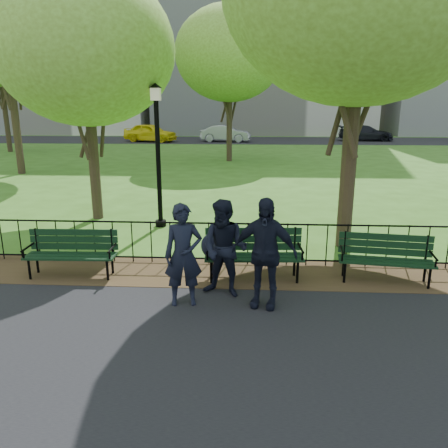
# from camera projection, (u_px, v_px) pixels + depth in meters

# --- Properties ---
(ground) EXTENTS (120.00, 120.00, 0.00)m
(ground) POSITION_uv_depth(u_px,v_px,m) (210.00, 307.00, 7.15)
(ground) COLOR #376219
(dirt_strip) EXTENTS (60.00, 1.60, 0.01)m
(dirt_strip) POSITION_uv_depth(u_px,v_px,m) (217.00, 272.00, 8.60)
(dirt_strip) COLOR #3C2D18
(dirt_strip) RESTS_ON ground
(far_street) EXTENTS (70.00, 9.00, 0.01)m
(far_street) POSITION_uv_depth(u_px,v_px,m) (243.00, 140.00, 40.86)
(far_street) COLOR black
(far_street) RESTS_ON ground
(iron_fence) EXTENTS (24.06, 0.06, 1.00)m
(iron_fence) POSITION_uv_depth(u_px,v_px,m) (219.00, 241.00, 8.95)
(iron_fence) COLOR black
(iron_fence) RESTS_ON ground
(apartment_west) EXTENTS (22.00, 15.00, 26.00)m
(apartment_west) POSITION_uv_depth(u_px,v_px,m) (59.00, 18.00, 51.17)
(apartment_west) COLOR silver
(apartment_west) RESTS_ON ground
(park_bench_main) EXTENTS (1.91, 0.67, 1.04)m
(park_bench_main) POSITION_uv_depth(u_px,v_px,m) (235.00, 247.00, 8.09)
(park_bench_main) COLOR black
(park_bench_main) RESTS_ON ground
(park_bench_left_a) EXTENTS (1.72, 0.58, 0.97)m
(park_bench_left_a) POSITION_uv_depth(u_px,v_px,m) (72.00, 248.00, 8.35)
(park_bench_left_a) COLOR black
(park_bench_left_a) RESTS_ON ground
(park_bench_right_a) EXTENTS (1.74, 0.74, 0.96)m
(park_bench_right_a) POSITION_uv_depth(u_px,v_px,m) (386.00, 253.00, 8.07)
(park_bench_right_a) COLOR black
(park_bench_right_a) RESTS_ON ground
(lamppost) EXTENTS (0.34, 0.34, 3.74)m
(lamppost) POSITION_uv_depth(u_px,v_px,m) (158.00, 151.00, 11.39)
(lamppost) COLOR black
(lamppost) RESTS_ON ground
(tree_near_w) EXTENTS (4.80, 4.80, 6.69)m
(tree_near_w) POSITION_uv_depth(u_px,v_px,m) (85.00, 49.00, 11.56)
(tree_near_w) COLOR #2D2116
(tree_near_w) RESTS_ON ground
(tree_far_c) EXTENTS (6.14, 6.14, 8.56)m
(tree_far_c) POSITION_uv_depth(u_px,v_px,m) (230.00, 54.00, 24.22)
(tree_far_c) COLOR #2D2116
(tree_far_c) RESTS_ON ground
(person_left) EXTENTS (0.68, 0.51, 1.69)m
(person_left) POSITION_uv_depth(u_px,v_px,m) (183.00, 255.00, 7.04)
(person_left) COLOR black
(person_left) RESTS_ON asphalt_path
(person_mid) EXTENTS (0.91, 0.66, 1.68)m
(person_mid) POSITION_uv_depth(u_px,v_px,m) (225.00, 249.00, 7.37)
(person_mid) COLOR black
(person_mid) RESTS_ON asphalt_path
(person_right) EXTENTS (1.14, 0.68, 1.82)m
(person_right) POSITION_uv_depth(u_px,v_px,m) (264.00, 253.00, 6.96)
(person_right) COLOR black
(person_right) RESTS_ON asphalt_path
(taxi) EXTENTS (5.08, 3.12, 1.62)m
(taxi) POSITION_uv_depth(u_px,v_px,m) (150.00, 133.00, 38.91)
(taxi) COLOR yellow
(taxi) RESTS_ON far_street
(sedan_silver) EXTENTS (4.57, 2.03, 1.46)m
(sedan_silver) POSITION_uv_depth(u_px,v_px,m) (226.00, 133.00, 38.90)
(sedan_silver) COLOR #9DA0A4
(sedan_silver) RESTS_ON far_street
(sedan_dark) EXTENTS (4.98, 2.37, 1.40)m
(sedan_dark) POSITION_uv_depth(u_px,v_px,m) (366.00, 133.00, 40.01)
(sedan_dark) COLOR black
(sedan_dark) RESTS_ON far_street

